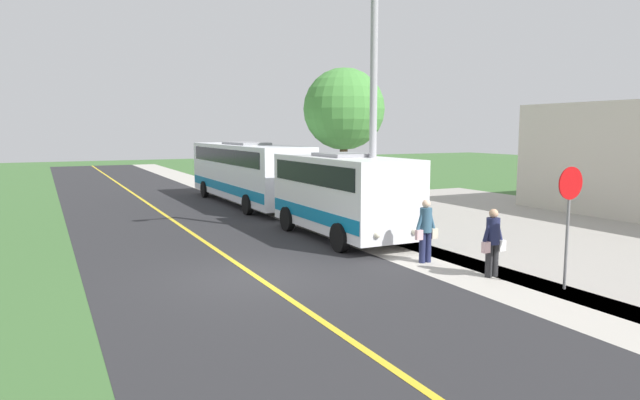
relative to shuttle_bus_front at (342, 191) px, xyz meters
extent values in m
plane|color=#3D6633|center=(4.50, 3.60, -1.61)|extent=(120.00, 120.00, 0.00)
cube|color=#28282B|center=(4.50, 3.60, -1.61)|extent=(8.00, 100.00, 0.01)
cube|color=#B2ADA3|center=(-0.70, 3.60, -1.61)|extent=(2.40, 100.00, 0.01)
cube|color=gold|center=(4.50, 3.60, -1.60)|extent=(0.16, 100.00, 0.00)
cube|color=white|center=(0.00, 0.00, -0.03)|extent=(2.40, 6.55, 2.46)
cube|color=#0C72A5|center=(0.00, 0.00, -0.71)|extent=(2.44, 6.42, 0.44)
cube|color=black|center=(0.00, 0.00, 0.65)|extent=(2.44, 5.90, 0.70)
cube|color=gray|center=(0.00, 0.00, 1.26)|extent=(1.44, 1.97, 0.12)
cylinder|color=black|center=(-1.20, 2.03, -1.16)|extent=(0.25, 0.90, 0.90)
cylinder|color=black|center=(1.20, 2.03, -1.16)|extent=(0.25, 0.90, 0.90)
cylinder|color=black|center=(-1.20, -2.03, -1.16)|extent=(0.25, 0.90, 0.90)
cylinder|color=black|center=(1.20, -2.03, -1.16)|extent=(0.25, 0.90, 0.90)
sphere|color=#F2EACC|center=(-0.66, 3.30, -0.91)|extent=(0.20, 0.20, 0.20)
sphere|color=#F2EACC|center=(0.66, 3.30, -0.91)|extent=(0.20, 0.20, 0.20)
cube|color=white|center=(-0.01, -10.11, 0.06)|extent=(2.43, 11.63, 2.64)
cube|color=#0C72A5|center=(-0.01, -10.11, -0.71)|extent=(2.47, 11.40, 0.44)
cube|color=black|center=(-0.01, -10.11, 0.83)|extent=(2.47, 10.47, 0.70)
cube|color=gray|center=(-0.01, -10.11, 1.44)|extent=(1.46, 3.49, 0.12)
cylinder|color=black|center=(-1.23, -6.50, -1.16)|extent=(0.25, 0.90, 0.90)
cylinder|color=black|center=(1.20, -6.50, -1.16)|extent=(0.25, 0.90, 0.90)
cylinder|color=black|center=(-1.23, -13.71, -1.16)|extent=(0.25, 0.90, 0.90)
cylinder|color=black|center=(1.20, -13.71, -1.16)|extent=(0.25, 0.90, 0.90)
sphere|color=#F2EACC|center=(-0.68, -4.27, -0.91)|extent=(0.20, 0.20, 0.20)
sphere|color=#F2EACC|center=(0.66, -4.27, -0.91)|extent=(0.20, 0.20, 0.20)
cylinder|color=#262628|center=(-0.97, 6.30, -1.19)|extent=(0.18, 0.18, 0.85)
cylinder|color=#262628|center=(-0.77, 6.30, -1.19)|extent=(0.18, 0.18, 0.85)
cylinder|color=#1E2347|center=(-0.87, 6.30, -0.43)|extent=(0.34, 0.34, 0.67)
sphere|color=tan|center=(-0.87, 6.30, 0.02)|extent=(0.23, 0.23, 0.23)
cylinder|color=#1E2347|center=(-1.06, 6.30, -0.40)|extent=(0.28, 0.10, 0.60)
cube|color=white|center=(-1.13, 6.35, -0.82)|extent=(0.20, 0.12, 0.28)
cylinder|color=#1E2347|center=(-0.69, 6.30, -0.40)|extent=(0.28, 0.10, 0.60)
cube|color=beige|center=(-0.61, 6.35, -0.82)|extent=(0.20, 0.12, 0.28)
cylinder|color=#1E2347|center=(-0.40, 4.30, -1.18)|extent=(0.18, 0.18, 0.87)
cylinder|color=#1E2347|center=(-0.20, 4.30, -1.18)|extent=(0.18, 0.18, 0.87)
cylinder|color=#335972|center=(-0.30, 4.30, -0.40)|extent=(0.34, 0.34, 0.69)
sphere|color=beige|center=(-0.30, 4.30, 0.06)|extent=(0.24, 0.24, 0.24)
cylinder|color=#335972|center=(-0.48, 4.30, -0.36)|extent=(0.29, 0.10, 0.62)
cube|color=beige|center=(-0.56, 4.35, -0.79)|extent=(0.20, 0.12, 0.28)
cylinder|color=#335972|center=(-0.12, 4.30, -0.36)|extent=(0.29, 0.10, 0.62)
cube|color=beige|center=(-0.04, 4.35, -0.79)|extent=(0.20, 0.12, 0.28)
cylinder|color=slate|center=(-1.60, 7.92, -0.51)|extent=(0.07, 0.07, 2.20)
cylinder|color=red|center=(-1.60, 7.94, 0.89)|extent=(0.76, 0.03, 0.76)
cylinder|color=#9E9EA3|center=(-0.50, 1.15, 2.57)|extent=(0.24, 0.24, 8.36)
cylinder|color=#4C3826|center=(-2.90, -5.17, 0.03)|extent=(0.36, 0.36, 3.29)
sphere|color=#478C3D|center=(-2.90, -5.17, 3.03)|extent=(3.61, 3.61, 3.61)
camera|label=1|loc=(9.23, 16.79, 2.09)|focal=31.40mm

